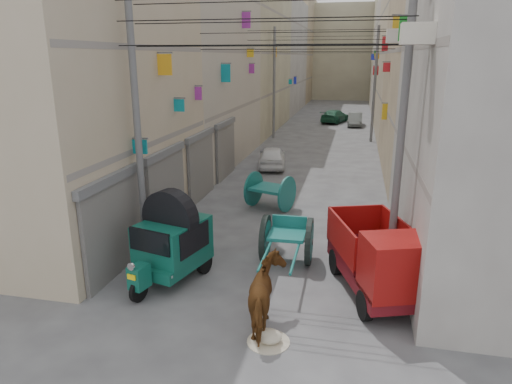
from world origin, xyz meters
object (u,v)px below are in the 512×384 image
(tonga_cart, at_px, (287,239))
(feed_sack, at_px, (268,336))
(auto_rickshaw, at_px, (171,240))
(mini_truck, at_px, (383,265))
(second_cart, at_px, (270,190))
(horse, at_px, (268,296))
(distant_car_green, at_px, (335,116))
(distant_car_grey, at_px, (355,119))
(distant_car_white, at_px, (272,157))

(tonga_cart, xyz_separation_m, feed_sack, (0.22, -4.08, -0.59))
(auto_rickshaw, height_order, mini_truck, mini_truck)
(second_cart, xyz_separation_m, horse, (1.53, -8.40, 0.03))
(feed_sack, bearing_deg, second_cart, 100.47)
(auto_rickshaw, bearing_deg, mini_truck, 14.26)
(distant_car_green, bearing_deg, distant_car_grey, 153.48)
(distant_car_grey, xyz_separation_m, distant_car_green, (-1.90, 1.81, 0.02))
(mini_truck, bearing_deg, tonga_cart, 127.41)
(mini_truck, relative_size, distant_car_white, 1.12)
(second_cart, bearing_deg, tonga_cart, -54.58)
(distant_car_white, bearing_deg, horse, 91.17)
(feed_sack, bearing_deg, distant_car_white, 100.15)
(distant_car_white, bearing_deg, distant_car_green, -106.15)
(horse, height_order, distant_car_white, horse)
(auto_rickshaw, xyz_separation_m, distant_car_white, (0.28, 13.66, -0.55))
(feed_sack, relative_size, distant_car_green, 0.14)
(auto_rickshaw, height_order, distant_car_green, auto_rickshaw)
(distant_car_grey, bearing_deg, distant_car_green, 136.85)
(tonga_cart, bearing_deg, feed_sack, -87.63)
(auto_rickshaw, bearing_deg, feed_sack, -22.28)
(tonga_cart, xyz_separation_m, distant_car_white, (-2.64, 11.95, -0.14))
(auto_rickshaw, height_order, feed_sack, auto_rickshaw)
(tonga_cart, height_order, distant_car_green, tonga_cart)
(horse, bearing_deg, mini_truck, -155.01)
(auto_rickshaw, relative_size, distant_car_grey, 0.82)
(feed_sack, bearing_deg, distant_car_grey, 87.47)
(mini_truck, height_order, distant_car_grey, mini_truck)
(mini_truck, bearing_deg, second_cart, 102.42)
(second_cart, height_order, distant_car_white, second_cart)
(distant_car_green, bearing_deg, second_cart, 104.48)
(auto_rickshaw, bearing_deg, second_cart, 91.72)
(feed_sack, height_order, distant_car_white, distant_car_white)
(auto_rickshaw, distance_m, mini_truck, 5.59)
(horse, relative_size, distant_car_grey, 0.54)
(distant_car_green, bearing_deg, feed_sack, 107.85)
(distant_car_white, bearing_deg, feed_sack, 91.27)
(auto_rickshaw, height_order, distant_car_white, auto_rickshaw)
(tonga_cart, xyz_separation_m, horse, (0.10, -3.54, 0.06))
(tonga_cart, xyz_separation_m, second_cart, (-1.43, 4.86, 0.03))
(feed_sack, distance_m, distant_car_white, 16.28)
(second_cart, bearing_deg, distant_car_white, 118.80)
(auto_rickshaw, xyz_separation_m, feed_sack, (3.15, -2.36, -1.00))
(distant_car_grey, relative_size, distant_car_green, 0.85)
(feed_sack, relative_size, distant_car_grey, 0.17)
(feed_sack, relative_size, horse, 0.31)
(distant_car_white, bearing_deg, distant_car_grey, -112.94)
(mini_truck, relative_size, feed_sack, 6.77)
(distant_car_white, distance_m, distant_car_green, 19.31)
(horse, bearing_deg, distant_car_white, -90.09)
(mini_truck, height_order, feed_sack, mini_truck)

